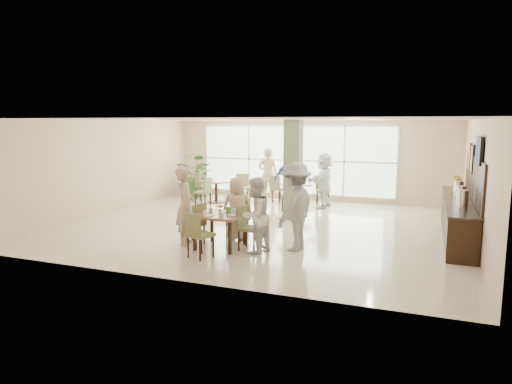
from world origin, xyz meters
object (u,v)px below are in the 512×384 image
(round_table_left, at_px, (216,185))
(round_table_right, at_px, (297,189))
(teen_standing, at_px, (295,206))
(adult_a, at_px, (292,180))
(main_table, at_px, (220,218))
(teen_far, at_px, (237,209))
(potted_plant, at_px, (197,175))
(adult_b, at_px, (324,180))
(buffet_counter, at_px, (459,215))
(teen_left, at_px, (185,206))
(adult_standing, at_px, (268,175))
(teen_right, at_px, (255,215))

(round_table_left, distance_m, round_table_right, 2.80)
(teen_standing, relative_size, adult_a, 0.99)
(main_table, distance_m, teen_far, 0.74)
(round_table_left, bearing_deg, potted_plant, 145.59)
(adult_b, bearing_deg, round_table_left, -77.35)
(main_table, bearing_deg, potted_plant, 122.26)
(main_table, bearing_deg, teen_far, 83.24)
(buffet_counter, bearing_deg, potted_plant, 160.00)
(round_table_right, bearing_deg, adult_b, 1.38)
(adult_a, bearing_deg, potted_plant, 141.32)
(round_table_right, distance_m, buffet_counter, 5.46)
(potted_plant, distance_m, adult_a, 4.26)
(adult_b, bearing_deg, adult_a, -33.33)
(teen_standing, relative_size, adult_b, 1.07)
(main_table, height_order, teen_left, teen_left)
(adult_a, distance_m, adult_b, 1.22)
(buffet_counter, relative_size, teen_left, 2.68)
(round_table_left, height_order, adult_b, adult_b)
(main_table, distance_m, adult_standing, 6.09)
(buffet_counter, bearing_deg, adult_a, 158.96)
(teen_left, bearing_deg, adult_a, -34.44)
(teen_right, bearing_deg, adult_b, -166.95)
(adult_standing, bearing_deg, main_table, 88.52)
(adult_standing, bearing_deg, adult_a, 121.38)
(round_table_right, distance_m, teen_standing, 5.29)
(buffet_counter, height_order, teen_far, buffet_counter)
(round_table_left, distance_m, adult_standing, 1.83)
(potted_plant, bearing_deg, adult_standing, 0.55)
(teen_standing, xyz_separation_m, adult_a, (-1.32, 4.18, 0.00))
(buffet_counter, relative_size, teen_far, 3.15)
(adult_a, bearing_deg, teen_far, -112.42)
(round_table_left, distance_m, adult_a, 2.97)
(potted_plant, height_order, teen_far, potted_plant)
(round_table_right, xyz_separation_m, teen_standing, (1.42, -5.08, 0.38))
(main_table, xyz_separation_m, round_table_left, (-2.63, 5.19, -0.08))
(round_table_right, bearing_deg, teen_left, -100.38)
(teen_left, bearing_deg, main_table, -110.29)
(teen_left, xyz_separation_m, adult_a, (1.11, 4.61, 0.08))
(teen_left, height_order, teen_standing, teen_standing)
(potted_plant, relative_size, adult_a, 0.84)
(round_table_left, bearing_deg, round_table_right, 6.48)
(teen_left, distance_m, teen_far, 1.20)
(main_table, distance_m, teen_standing, 1.66)
(potted_plant, xyz_separation_m, teen_right, (4.62, -6.06, -0.00))
(teen_far, height_order, adult_b, adult_b)
(round_table_right, distance_m, teen_left, 5.62)
(round_table_right, distance_m, potted_plant, 3.96)
(buffet_counter, height_order, teen_left, buffet_counter)
(round_table_right, xyz_separation_m, buffet_counter, (4.75, -2.69, -0.02))
(round_table_left, height_order, potted_plant, potted_plant)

